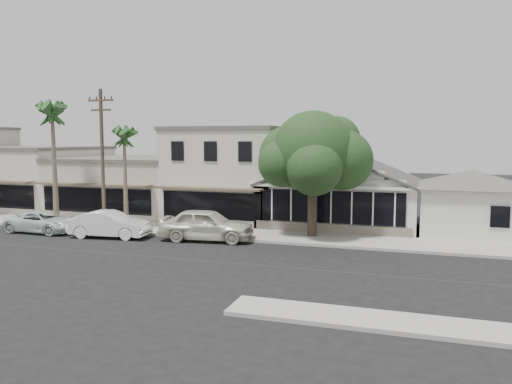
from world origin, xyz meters
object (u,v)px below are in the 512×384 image
(utility_pole, at_px, (102,157))
(car_0, at_px, (207,225))
(shade_tree, at_px, (313,155))
(car_1, at_px, (110,224))
(car_2, at_px, (43,222))

(utility_pole, height_order, car_0, utility_pole)
(shade_tree, bearing_deg, car_1, -161.67)
(utility_pole, distance_m, car_1, 4.56)
(car_2, bearing_deg, shade_tree, -76.82)
(car_2, bearing_deg, utility_pole, -66.11)
(utility_pole, xyz_separation_m, car_2, (-3.50, -1.51, -4.12))
(car_1, bearing_deg, shade_tree, -78.89)
(car_2, distance_m, shade_tree, 17.48)
(car_0, bearing_deg, utility_pole, 77.88)
(utility_pole, bearing_deg, shade_tree, 9.58)
(car_1, relative_size, car_2, 1.01)
(car_0, height_order, car_1, car_0)
(car_0, height_order, shade_tree, shade_tree)
(car_1, distance_m, car_2, 5.00)
(car_0, relative_size, shade_tree, 0.73)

